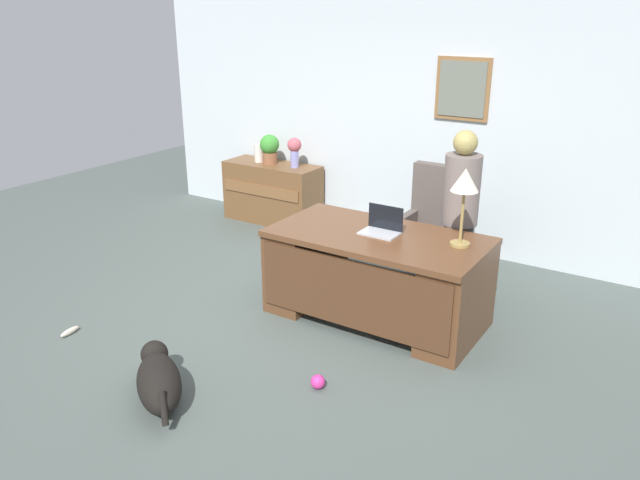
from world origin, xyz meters
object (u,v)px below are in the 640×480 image
(armchair, at_px, (434,233))
(desk_lamp, at_px, (465,185))
(dog_lying, at_px, (159,380))
(desk, at_px, (375,274))
(person_standing, at_px, (459,218))
(dog_toy_bone, at_px, (70,331))
(vase_empty, at_px, (259,153))
(vase_with_flowers, at_px, (294,149))
(potted_plant, at_px, (270,148))
(dog_toy_ball, at_px, (318,382))
(laptop, at_px, (382,226))
(credenza, at_px, (273,193))

(armchair, distance_m, desk_lamp, 1.29)
(armchair, bearing_deg, dog_lying, -105.41)
(desk, relative_size, armchair, 1.58)
(person_standing, bearing_deg, dog_toy_bone, -136.56)
(armchair, xyz_separation_m, desk_lamp, (0.57, -0.86, 0.77))
(vase_empty, bearing_deg, desk_lamp, -25.19)
(vase_with_flowers, height_order, vase_empty, vase_with_flowers)
(armchair, height_order, vase_with_flowers, armchair)
(vase_with_flowers, distance_m, dog_toy_bone, 3.43)
(person_standing, distance_m, potted_plant, 2.99)
(person_standing, distance_m, desk_lamp, 0.75)
(potted_plant, distance_m, dog_toy_ball, 3.91)
(dog_lying, relative_size, dog_toy_bone, 3.71)
(desk, distance_m, armchair, 1.02)
(armchair, height_order, laptop, armchair)
(desk, relative_size, dog_toy_bone, 9.45)
(credenza, bearing_deg, desk_lamp, -26.56)
(person_standing, distance_m, vase_with_flowers, 2.64)
(desk_lamp, relative_size, dog_toy_bone, 3.28)
(desk, distance_m, desk_lamp, 1.10)
(laptop, distance_m, desk_lamp, 0.80)
(laptop, distance_m, potted_plant, 2.86)
(credenza, xyz_separation_m, dog_lying, (1.66, -3.54, -0.22))
(vase_with_flowers, distance_m, dog_toy_ball, 3.69)
(vase_empty, relative_size, potted_plant, 0.63)
(credenza, height_order, desk_lamp, desk_lamp)
(potted_plant, xyz_separation_m, dog_toy_bone, (0.36, -3.30, -0.92))
(dog_lying, bearing_deg, vase_with_flowers, 110.32)
(armchair, xyz_separation_m, dog_toy_bone, (-2.12, -2.65, -0.48))
(vase_empty, xyz_separation_m, dog_toy_ball, (2.71, -2.83, -0.81))
(vase_with_flowers, bearing_deg, laptop, -38.22)
(desk, relative_size, potted_plant, 5.06)
(desk_lamp, relative_size, vase_empty, 2.78)
(laptop, height_order, dog_toy_bone, laptop)
(vase_empty, bearing_deg, credenza, -0.42)
(person_standing, height_order, dog_lying, person_standing)
(dog_lying, relative_size, potted_plant, 1.98)
(desk_lamp, distance_m, vase_with_flowers, 3.09)
(laptop, bearing_deg, person_standing, 54.19)
(armchair, relative_size, dog_toy_ball, 10.95)
(vase_with_flowers, bearing_deg, potted_plant, 180.00)
(vase_with_flowers, bearing_deg, dog_lying, -69.68)
(potted_plant, bearing_deg, credenza, -3.03)
(desk_lamp, distance_m, potted_plant, 3.42)
(dog_lying, bearing_deg, dog_toy_bone, 169.68)
(dog_toy_ball, bearing_deg, vase_with_flowers, 127.46)
(potted_plant, bearing_deg, laptop, -33.59)
(laptop, bearing_deg, dog_toy_ball, -82.69)
(credenza, bearing_deg, laptop, -33.86)
(armchair, distance_m, laptop, 0.99)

